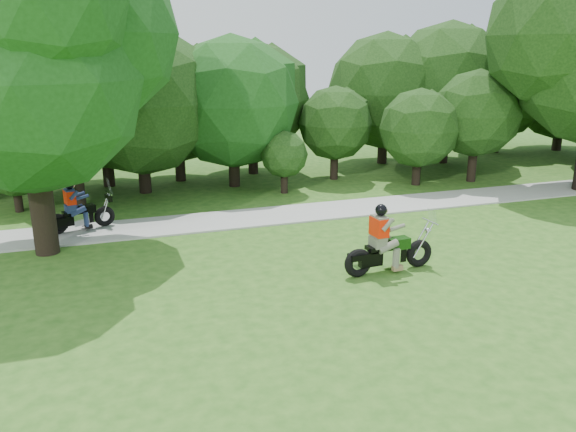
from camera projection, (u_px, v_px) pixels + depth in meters
ground at (487, 293)px, 13.86m from camera, size 100.00×100.00×0.00m
walkway at (351, 208)px, 21.13m from camera, size 60.00×2.20×0.06m
tree_line at (307, 97)px, 26.32m from camera, size 40.32×11.59×7.47m
big_tree_west at (22, 50)px, 15.25m from camera, size 8.64×6.56×9.96m
chopper_motorcycle at (385, 247)px, 14.92m from camera, size 2.70×0.74×1.93m
touring_motorcycle at (76, 213)px, 18.22m from camera, size 2.18×1.12×1.69m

